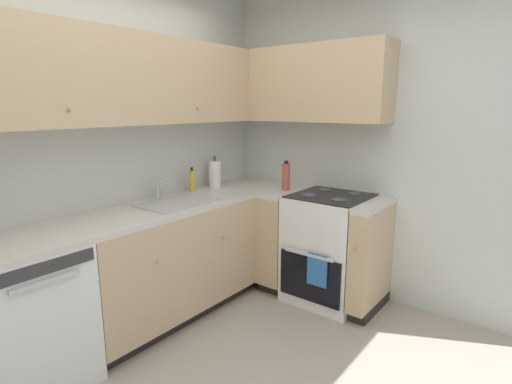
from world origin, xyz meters
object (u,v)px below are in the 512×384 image
soap_bottle (192,181)px  oil_bottle (286,176)px  oven_range (329,247)px  dishwasher (27,318)px  paper_towel_roll (215,174)px

soap_bottle → oil_bottle: 0.83m
soap_bottle → oven_range: bearing=-60.6°
dishwasher → oven_range: oven_range is taller
dishwasher → paper_towel_roll: (1.77, 0.16, 0.60)m
soap_bottle → oil_bottle: oil_bottle is taller
paper_towel_roll → oil_bottle: 0.66m
dishwasher → oil_bottle: size_ratio=3.32×
paper_towel_roll → oil_bottle: bearing=-62.5°
paper_towel_roll → soap_bottle: bearing=175.7°
dishwasher → paper_towel_roll: 1.88m
dishwasher → oven_range: (2.09, -0.86, 0.02)m
dishwasher → soap_bottle: bearing=6.8°
oil_bottle → oven_range: bearing=-87.6°
soap_bottle → paper_towel_roll: 0.27m
oil_bottle → dishwasher: bearing=168.5°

